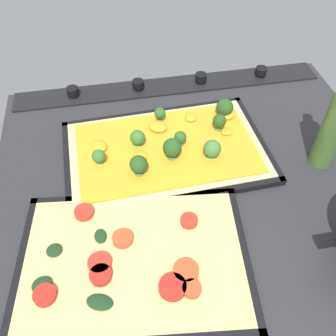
{
  "coord_description": "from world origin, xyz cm",
  "views": [
    {
      "loc": [
        13.92,
        41.45,
        53.58
      ],
      "look_at": [
        5.81,
        -2.84,
        3.38
      ],
      "focal_mm": 39.28,
      "sensor_mm": 36.0,
      "label": 1
    }
  ],
  "objects_px": {
    "baking_tray_front": "(166,153)",
    "baking_tray_back": "(134,261)",
    "oil_bottle": "(334,127)",
    "veggie_pizza_back": "(133,260)",
    "broccoli_pizza": "(169,146)"
  },
  "relations": [
    {
      "from": "veggie_pizza_back",
      "to": "oil_bottle",
      "type": "bearing_deg",
      "value": -158.38
    },
    {
      "from": "broccoli_pizza",
      "to": "oil_bottle",
      "type": "height_order",
      "value": "oil_bottle"
    },
    {
      "from": "baking_tray_front",
      "to": "oil_bottle",
      "type": "distance_m",
      "value": 0.32
    },
    {
      "from": "baking_tray_back",
      "to": "oil_bottle",
      "type": "distance_m",
      "value": 0.43
    },
    {
      "from": "baking_tray_front",
      "to": "baking_tray_back",
      "type": "bearing_deg",
      "value": 67.86
    },
    {
      "from": "veggie_pizza_back",
      "to": "oil_bottle",
      "type": "height_order",
      "value": "oil_bottle"
    },
    {
      "from": "broccoli_pizza",
      "to": "baking_tray_front",
      "type": "bearing_deg",
      "value": 20.98
    },
    {
      "from": "broccoli_pizza",
      "to": "veggie_pizza_back",
      "type": "height_order",
      "value": "broccoli_pizza"
    },
    {
      "from": "baking_tray_back",
      "to": "oil_bottle",
      "type": "relative_size",
      "value": 1.84
    },
    {
      "from": "baking_tray_front",
      "to": "veggie_pizza_back",
      "type": "relative_size",
      "value": 1.13
    },
    {
      "from": "broccoli_pizza",
      "to": "baking_tray_back",
      "type": "bearing_deg",
      "value": 66.75
    },
    {
      "from": "baking_tray_front",
      "to": "oil_bottle",
      "type": "relative_size",
      "value": 1.93
    },
    {
      "from": "baking_tray_back",
      "to": "oil_bottle",
      "type": "height_order",
      "value": "oil_bottle"
    },
    {
      "from": "baking_tray_front",
      "to": "baking_tray_back",
      "type": "distance_m",
      "value": 0.25
    },
    {
      "from": "veggie_pizza_back",
      "to": "oil_bottle",
      "type": "distance_m",
      "value": 0.43
    }
  ]
}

